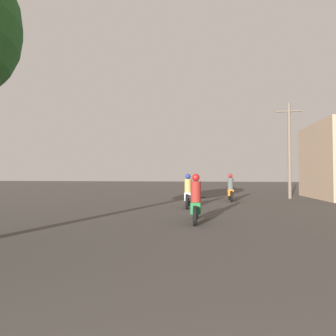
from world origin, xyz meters
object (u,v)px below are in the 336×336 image
Objects in this scene: motorcycle_silver at (188,194)px; utility_pole_far at (289,148)px; motorcycle_green at (196,202)px; motorcycle_orange at (230,190)px.

motorcycle_silver is 0.32× the size of utility_pole_far.
motorcycle_silver is 8.50m from utility_pole_far.
utility_pole_far is (5.48, 9.15, 2.56)m from motorcycle_green.
motorcycle_green is at bearing -79.79° from motorcycle_silver.
motorcycle_orange is 0.32× the size of utility_pole_far.
motorcycle_green is 10.96m from utility_pole_far.
utility_pole_far reaches higher than motorcycle_orange.
motorcycle_orange is (1.65, 7.04, 0.01)m from motorcycle_green.
motorcycle_silver is (-0.51, 3.68, 0.01)m from motorcycle_green.
motorcycle_green is 0.94× the size of motorcycle_silver.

